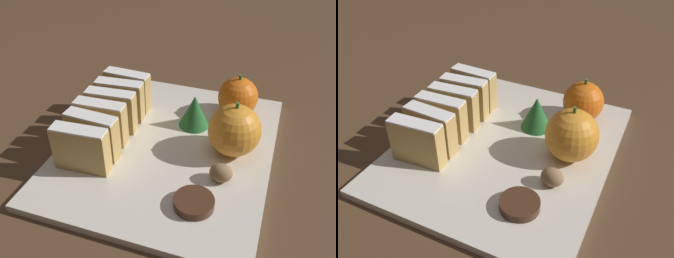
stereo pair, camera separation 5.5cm
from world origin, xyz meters
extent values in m
plane|color=#513823|center=(0.00, 0.00, 0.00)|extent=(6.00, 6.00, 0.00)
cube|color=silver|center=(0.00, 0.00, 0.01)|extent=(0.31, 0.37, 0.01)
cube|color=tan|center=(-0.10, -0.09, 0.04)|extent=(0.08, 0.03, 0.06)
cube|color=white|center=(-0.10, -0.09, 0.08)|extent=(0.08, 0.03, 0.00)
cube|color=tan|center=(-0.10, -0.05, 0.04)|extent=(0.08, 0.03, 0.06)
cube|color=white|center=(-0.10, -0.05, 0.08)|extent=(0.08, 0.03, 0.00)
cube|color=tan|center=(-0.10, -0.02, 0.04)|extent=(0.08, 0.03, 0.06)
cube|color=white|center=(-0.10, -0.02, 0.08)|extent=(0.08, 0.03, 0.00)
cube|color=tan|center=(-0.10, 0.01, 0.04)|extent=(0.08, 0.03, 0.06)
cube|color=white|center=(-0.10, 0.01, 0.08)|extent=(0.08, 0.03, 0.00)
cube|color=tan|center=(-0.10, 0.05, 0.04)|extent=(0.08, 0.03, 0.06)
cube|color=white|center=(-0.10, 0.05, 0.08)|extent=(0.08, 0.03, 0.00)
cube|color=tan|center=(-0.10, 0.08, 0.04)|extent=(0.08, 0.03, 0.06)
cube|color=white|center=(-0.10, 0.08, 0.08)|extent=(0.08, 0.03, 0.00)
sphere|color=orange|center=(0.10, 0.02, 0.05)|extent=(0.08, 0.08, 0.08)
cylinder|color=#38702D|center=(0.10, 0.02, 0.09)|extent=(0.01, 0.00, 0.01)
sphere|color=orange|center=(0.08, 0.12, 0.05)|extent=(0.07, 0.07, 0.07)
cylinder|color=#38702D|center=(0.08, 0.12, 0.08)|extent=(0.01, 0.01, 0.01)
ellipsoid|color=#8E6B47|center=(0.09, -0.05, 0.02)|extent=(0.03, 0.03, 0.03)
cylinder|color=#472819|center=(0.07, -0.11, 0.02)|extent=(0.05, 0.05, 0.01)
cone|color=#23662D|center=(0.02, 0.06, 0.04)|extent=(0.05, 0.05, 0.05)
camera|label=1|loc=(0.14, -0.42, 0.37)|focal=40.00mm
camera|label=2|loc=(0.20, -0.40, 0.37)|focal=40.00mm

